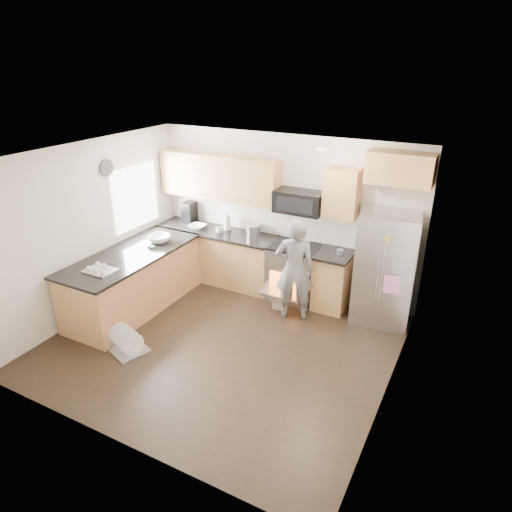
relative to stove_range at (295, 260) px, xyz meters
The scene contains 8 objects.
ground 1.86m from the stove_range, 101.69° to the right, with size 4.50×4.50×0.00m, color black.
room_shell 1.99m from the stove_range, 103.00° to the right, with size 4.54×4.04×2.62m.
back_cabinet_run 0.98m from the stove_range, behind, with size 4.45×0.64×2.50m.
peninsula 2.56m from the stove_range, 145.51° to the right, with size 0.96×2.36×1.04m.
stove_range is the anchor object (origin of this frame).
refrigerator 1.43m from the stove_range, ahead, with size 0.91×0.76×1.69m.
person 0.62m from the stove_range, 67.29° to the right, with size 0.58×0.38×1.59m, color slate.
dish_rack 2.86m from the stove_range, 120.43° to the right, with size 0.66×0.59×0.34m.
Camera 1 is at (2.89, -4.49, 3.69)m, focal length 32.00 mm.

